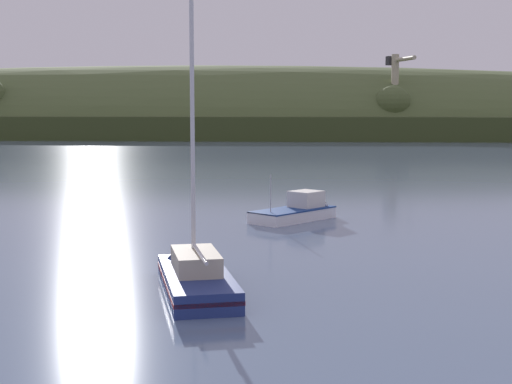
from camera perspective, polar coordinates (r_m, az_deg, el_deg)
name	(u,v)px	position (r m, az deg, el deg)	size (l,w,h in m)	color
far_shoreline_hill	(179,132)	(215.01, -5.86, 4.59)	(522.32, 135.90, 38.20)	#35401E
dockside_crane	(396,97)	(186.22, 10.63, 7.11)	(5.38, 13.47, 20.02)	#4C4C51
sailboat_far_left	(195,281)	(29.46, -4.67, -6.75)	(3.92, 8.39, 12.47)	navy
fishing_boat_moored	(301,213)	(47.24, 3.44, -1.64)	(5.93, 6.14, 3.85)	white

